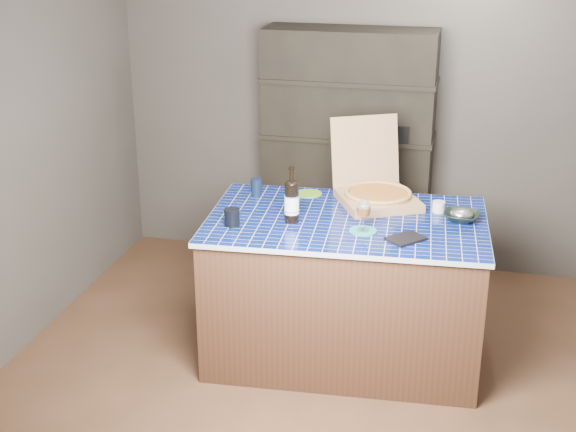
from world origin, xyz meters
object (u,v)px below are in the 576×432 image
(kitchen_island, at_px, (345,287))
(mead_bottle, at_px, (292,201))
(pizza_box, at_px, (377,192))
(wine_glass, at_px, (364,210))
(bowl, at_px, (461,216))
(dvd_case, at_px, (406,239))

(kitchen_island, xyz_separation_m, mead_bottle, (-0.30, -0.12, 0.57))
(mead_bottle, bearing_deg, kitchen_island, 22.19)
(mead_bottle, bearing_deg, pizza_box, 45.58)
(wine_glass, distance_m, bowl, 0.61)
(pizza_box, bearing_deg, dvd_case, -94.35)
(dvd_case, distance_m, bowl, 0.46)
(wine_glass, relative_size, bowl, 0.88)
(kitchen_island, xyz_separation_m, bowl, (0.65, 0.13, 0.47))
(bowl, bearing_deg, dvd_case, -127.41)
(dvd_case, xyz_separation_m, bowl, (0.28, 0.37, 0.02))
(kitchen_island, xyz_separation_m, pizza_box, (0.13, 0.31, 0.51))
(dvd_case, bearing_deg, pizza_box, 155.34)
(kitchen_island, distance_m, dvd_case, 0.63)
(pizza_box, bearing_deg, kitchen_island, -139.63)
(kitchen_island, distance_m, bowl, 0.81)
(pizza_box, relative_size, mead_bottle, 2.05)
(mead_bottle, xyz_separation_m, bowl, (0.95, 0.25, -0.10))
(kitchen_island, distance_m, pizza_box, 0.61)
(wine_glass, bearing_deg, dvd_case, -15.77)
(mead_bottle, xyz_separation_m, wine_glass, (0.42, -0.05, -0.00))
(mead_bottle, distance_m, wine_glass, 0.42)
(pizza_box, distance_m, mead_bottle, 0.62)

